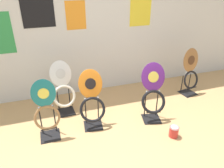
{
  "coord_description": "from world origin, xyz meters",
  "views": [
    {
      "loc": [
        -0.81,
        -1.69,
        2.16
      ],
      "look_at": [
        0.15,
        1.25,
        0.55
      ],
      "focal_mm": 35.0,
      "sensor_mm": 36.0,
      "label": 1
    }
  ],
  "objects_px": {
    "toilet_seat_display_purple_note": "(153,94)",
    "toilet_seat_display_white_plain": "(63,90)",
    "paint_can": "(174,131)",
    "toilet_seat_display_teal_sax": "(46,112)",
    "toilet_seat_display_woodgrain": "(190,73)",
    "toilet_seat_display_orange_sun": "(92,102)"
  },
  "relations": [
    {
      "from": "toilet_seat_display_purple_note",
      "to": "toilet_seat_display_orange_sun",
      "type": "xyz_separation_m",
      "value": [
        -0.95,
        0.13,
        -0.04
      ]
    },
    {
      "from": "toilet_seat_display_purple_note",
      "to": "paint_can",
      "type": "distance_m",
      "value": 0.63
    },
    {
      "from": "toilet_seat_display_orange_sun",
      "to": "toilet_seat_display_teal_sax",
      "type": "bearing_deg",
      "value": -173.27
    },
    {
      "from": "toilet_seat_display_teal_sax",
      "to": "toilet_seat_display_white_plain",
      "type": "xyz_separation_m",
      "value": [
        0.3,
        0.58,
        -0.01
      ]
    },
    {
      "from": "toilet_seat_display_teal_sax",
      "to": "toilet_seat_display_purple_note",
      "type": "height_order",
      "value": "toilet_seat_display_purple_note"
    },
    {
      "from": "toilet_seat_display_purple_note",
      "to": "toilet_seat_display_orange_sun",
      "type": "bearing_deg",
      "value": 172.02
    },
    {
      "from": "toilet_seat_display_woodgrain",
      "to": "toilet_seat_display_orange_sun",
      "type": "bearing_deg",
      "value": -168.82
    },
    {
      "from": "toilet_seat_display_orange_sun",
      "to": "paint_can",
      "type": "xyz_separation_m",
      "value": [
        1.05,
        -0.64,
        -0.33
      ]
    },
    {
      "from": "toilet_seat_display_woodgrain",
      "to": "paint_can",
      "type": "bearing_deg",
      "value": -132.81
    },
    {
      "from": "toilet_seat_display_teal_sax",
      "to": "toilet_seat_display_woodgrain",
      "type": "bearing_deg",
      "value": 10.09
    },
    {
      "from": "toilet_seat_display_teal_sax",
      "to": "toilet_seat_display_woodgrain",
      "type": "distance_m",
      "value": 2.72
    },
    {
      "from": "toilet_seat_display_white_plain",
      "to": "toilet_seat_display_orange_sun",
      "type": "distance_m",
      "value": 0.62
    },
    {
      "from": "toilet_seat_display_purple_note",
      "to": "toilet_seat_display_white_plain",
      "type": "bearing_deg",
      "value": 154.21
    },
    {
      "from": "toilet_seat_display_orange_sun",
      "to": "toilet_seat_display_purple_note",
      "type": "bearing_deg",
      "value": -7.98
    },
    {
      "from": "toilet_seat_display_orange_sun",
      "to": "toilet_seat_display_white_plain",
      "type": "bearing_deg",
      "value": 126.05
    },
    {
      "from": "toilet_seat_display_teal_sax",
      "to": "toilet_seat_display_white_plain",
      "type": "distance_m",
      "value": 0.65
    },
    {
      "from": "toilet_seat_display_purple_note",
      "to": "toilet_seat_display_white_plain",
      "type": "height_order",
      "value": "toilet_seat_display_purple_note"
    },
    {
      "from": "toilet_seat_display_purple_note",
      "to": "toilet_seat_display_orange_sun",
      "type": "distance_m",
      "value": 0.96
    },
    {
      "from": "toilet_seat_display_teal_sax",
      "to": "toilet_seat_display_purple_note",
      "type": "xyz_separation_m",
      "value": [
        1.61,
        -0.05,
        0.03
      ]
    },
    {
      "from": "paint_can",
      "to": "toilet_seat_display_purple_note",
      "type": "bearing_deg",
      "value": 101.95
    },
    {
      "from": "toilet_seat_display_teal_sax",
      "to": "paint_can",
      "type": "relative_size",
      "value": 5.32
    },
    {
      "from": "toilet_seat_display_white_plain",
      "to": "paint_can",
      "type": "height_order",
      "value": "toilet_seat_display_white_plain"
    }
  ]
}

